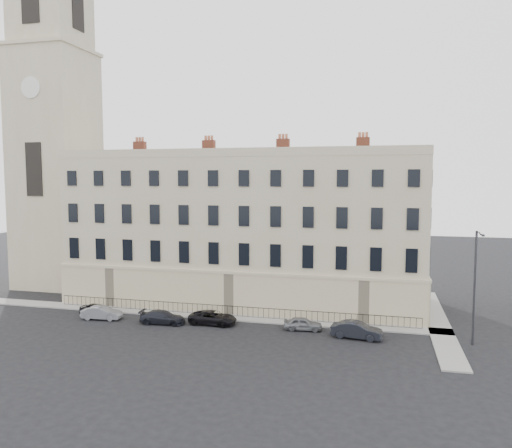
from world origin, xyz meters
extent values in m
plane|color=black|center=(0.00, 0.00, 0.00)|extent=(160.00, 160.00, 0.00)
cube|color=#BDAB8D|center=(-6.00, 12.00, 7.50)|extent=(36.00, 12.00, 15.00)
cube|color=#C7B695|center=(-6.00, 5.92, 2.00)|extent=(36.10, 0.18, 4.00)
cube|color=#C7B695|center=(12.08, 12.00, 2.00)|extent=(0.18, 12.10, 4.00)
cube|color=#BDAB8D|center=(-6.00, 6.15, 15.40)|extent=(36.00, 0.35, 0.80)
cube|color=#BDAB8D|center=(11.85, 12.00, 15.40)|extent=(0.35, 12.00, 0.80)
cube|color=brown|center=(-18.00, 12.00, 16.00)|extent=(1.30, 0.70, 2.00)
cube|color=brown|center=(-10.00, 12.00, 16.00)|extent=(1.30, 0.70, 2.00)
cube|color=brown|center=(-2.00, 12.00, 16.00)|extent=(1.30, 0.70, 2.00)
cube|color=brown|center=(6.00, 12.00, 16.00)|extent=(1.30, 0.70, 2.00)
cube|color=#BDAB8D|center=(-30.00, 14.00, 14.00)|extent=(8.00, 8.00, 28.00)
cube|color=#BDAB8D|center=(-30.00, 14.00, 33.00)|extent=(7.04, 7.04, 10.00)
cylinder|color=white|center=(-30.00, 9.94, 23.00)|extent=(2.40, 0.14, 2.40)
cube|color=gray|center=(-10.00, 5.00, 0.06)|extent=(48.00, 2.00, 0.12)
cube|color=gray|center=(13.00, 8.00, 0.06)|extent=(2.00, 24.00, 0.12)
cube|color=black|center=(-6.00, 5.40, 1.02)|extent=(35.00, 0.04, 0.04)
cube|color=black|center=(-6.00, 5.40, 0.12)|extent=(35.00, 0.04, 0.04)
imported|color=black|center=(-18.05, 2.67, 0.58)|extent=(3.54, 1.74, 1.16)
imported|color=gray|center=(-17.00, 1.74, 0.61)|extent=(3.80, 1.68, 1.21)
imported|color=black|center=(-10.96, 1.80, 0.59)|extent=(4.18, 1.97, 1.18)
imported|color=black|center=(-6.52, 2.71, 0.60)|extent=(4.34, 2.09, 1.19)
imported|color=slate|center=(1.54, 2.89, 0.56)|extent=(3.42, 1.69, 1.12)
imported|color=black|center=(6.12, 1.78, 0.68)|extent=(4.27, 1.93, 1.36)
cylinder|color=#2F3035|center=(15.00, 2.41, 4.48)|extent=(0.18, 0.18, 8.97)
cylinder|color=#2F3035|center=(15.08, 1.63, 8.86)|extent=(0.28, 1.68, 0.11)
cube|color=#2F3035|center=(15.16, 0.84, 8.80)|extent=(0.26, 0.58, 0.13)
camera|label=1|loc=(7.66, -38.59, 12.98)|focal=35.00mm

